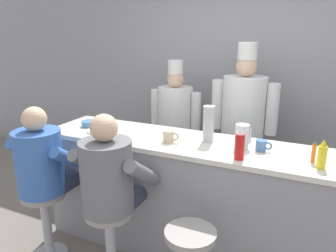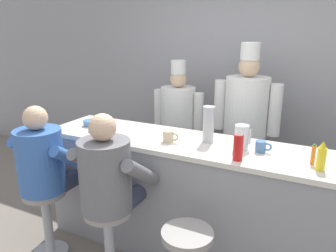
{
  "view_description": "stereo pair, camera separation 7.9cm",
  "coord_description": "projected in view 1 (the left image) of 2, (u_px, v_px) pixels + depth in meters",
  "views": [
    {
      "loc": [
        0.86,
        -2.11,
        1.95
      ],
      "look_at": [
        -0.26,
        0.29,
        1.17
      ],
      "focal_mm": 35.0,
      "sensor_mm": 36.0,
      "label": 1
    },
    {
      "loc": [
        0.93,
        -2.08,
        1.95
      ],
      "look_at": [
        -0.26,
        0.29,
        1.17
      ],
      "focal_mm": 35.0,
      "sensor_mm": 36.0,
      "label": 2
    }
  ],
  "objects": [
    {
      "name": "water_pitcher_clear",
      "position": [
        242.0,
        136.0,
        2.57
      ],
      "size": [
        0.13,
        0.11,
        0.2
      ],
      "color": "silver",
      "rests_on": "diner_counter"
    },
    {
      "name": "diner_seated_blue",
      "position": [
        43.0,
        167.0,
        2.74
      ],
      "size": [
        0.58,
        0.57,
        1.37
      ],
      "color": "#B2B5BA",
      "rests_on": "ground_plane"
    },
    {
      "name": "coffee_mug_tan",
      "position": [
        169.0,
        136.0,
        2.73
      ],
      "size": [
        0.14,
        0.09,
        0.1
      ],
      "color": "beige",
      "rests_on": "diner_counter"
    },
    {
      "name": "coffee_mug_blue",
      "position": [
        262.0,
        146.0,
        2.52
      ],
      "size": [
        0.12,
        0.08,
        0.09
      ],
      "color": "#4C7AB2",
      "rests_on": "diner_counter"
    },
    {
      "name": "cup_stack_steel",
      "position": [
        209.0,
        124.0,
        2.71
      ],
      "size": [
        0.1,
        0.1,
        0.3
      ],
      "color": "#B7BABF",
      "rests_on": "diner_counter"
    },
    {
      "name": "breakfast_plate",
      "position": [
        101.0,
        130.0,
        3.02
      ],
      "size": [
        0.26,
        0.26,
        0.05
      ],
      "color": "white",
      "rests_on": "diner_counter"
    },
    {
      "name": "ketchup_bottle_red",
      "position": [
        240.0,
        144.0,
        2.34
      ],
      "size": [
        0.07,
        0.07,
        0.25
      ],
      "color": "red",
      "rests_on": "diner_counter"
    },
    {
      "name": "mustard_bottle_yellow",
      "position": [
        322.0,
        155.0,
        2.19
      ],
      "size": [
        0.06,
        0.06,
        0.21
      ],
      "color": "yellow",
      "rests_on": "diner_counter"
    },
    {
      "name": "diner_seated_grey",
      "position": [
        110.0,
        181.0,
        2.47
      ],
      "size": [
        0.59,
        0.58,
        1.38
      ],
      "color": "#B2B5BA",
      "rests_on": "ground_plane"
    },
    {
      "name": "diner_counter",
      "position": [
        197.0,
        199.0,
        2.87
      ],
      "size": [
        2.83,
        0.65,
        1.05
      ],
      "color": "gray",
      "rests_on": "ground_plane"
    },
    {
      "name": "cook_in_whites_far",
      "position": [
        243.0,
        121.0,
        3.53
      ],
      "size": [
        0.71,
        0.46,
        1.83
      ],
      "color": "#232328",
      "rests_on": "ground_plane"
    },
    {
      "name": "wall_back",
      "position": [
        243.0,
        81.0,
        4.0
      ],
      "size": [
        10.0,
        0.06,
        2.7
      ],
      "color": "#99999E",
      "rests_on": "ground_plane"
    },
    {
      "name": "hot_sauce_bottle_orange",
      "position": [
        314.0,
        153.0,
        2.3
      ],
      "size": [
        0.03,
        0.03,
        0.15
      ],
      "color": "orange",
      "rests_on": "diner_counter"
    },
    {
      "name": "cook_in_whites_near",
      "position": [
        175.0,
        122.0,
        3.91
      ],
      "size": [
        0.63,
        0.4,
        1.62
      ],
      "color": "#232328",
      "rests_on": "ground_plane"
    },
    {
      "name": "cereal_bowl",
      "position": [
        89.0,
        124.0,
        3.18
      ],
      "size": [
        0.14,
        0.14,
        0.05
      ],
      "color": "#4C7FB7",
      "rests_on": "diner_counter"
    }
  ]
}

